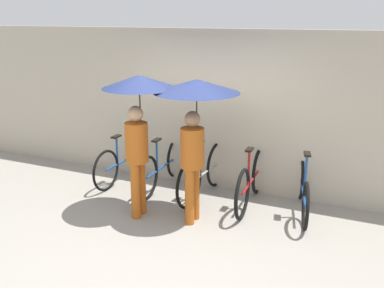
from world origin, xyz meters
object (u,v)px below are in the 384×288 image
Objects in this scene: parked_bicycle_2 at (204,172)px; parked_bicycle_4 at (303,189)px; parked_bicycle_0 at (124,160)px; pedestrian_center at (195,107)px; parked_bicycle_1 at (163,166)px; parked_bicycle_3 at (251,181)px; pedestrian_leading at (138,106)px.

parked_bicycle_4 is at bearing -84.55° from parked_bicycle_2.
parked_bicycle_0 is 2.31m from pedestrian_center.
parked_bicycle_4 is (3.10, -0.06, -0.01)m from parked_bicycle_0.
parked_bicycle_2 is 1.47m from pedestrian_center.
parked_bicycle_1 is 2.32m from parked_bicycle_4.
parked_bicycle_0 reaches higher than parked_bicycle_3.
parked_bicycle_4 is 2.66m from pedestrian_leading.
pedestrian_leading is 0.80m from pedestrian_center.
parked_bicycle_2 is at bearing 54.25° from pedestrian_leading.
parked_bicycle_3 is (1.55, -0.08, 0.01)m from parked_bicycle_1.
parked_bicycle_3 is at bearing -87.06° from parked_bicycle_2.
parked_bicycle_2 is 1.04× the size of parked_bicycle_4.
parked_bicycle_0 is 1.02× the size of parked_bicycle_4.
parked_bicycle_0 is 0.99× the size of parked_bicycle_3.
parked_bicycle_4 is 2.03m from pedestrian_center.
parked_bicycle_1 is (0.77, -0.02, 0.01)m from parked_bicycle_0.
pedestrian_leading reaches higher than parked_bicycle_4.
parked_bicycle_0 is 1.55m from parked_bicycle_2.
parked_bicycle_1 is at bearing -90.38° from parked_bicycle_0.
pedestrian_center is at bearing 140.05° from parked_bicycle_3.
parked_bicycle_4 is at bearing 31.49° from pedestrian_center.
parked_bicycle_0 reaches higher than parked_bicycle_4.
parked_bicycle_0 reaches higher than parked_bicycle_1.
parked_bicycle_2 is 0.88× the size of pedestrian_center.
parked_bicycle_2 is at bearing 77.91° from parked_bicycle_4.
pedestrian_leading reaches higher than parked_bicycle_0.
pedestrian_leading is at bearing 121.17° from parked_bicycle_3.
parked_bicycle_3 is (2.32, -0.11, 0.02)m from parked_bicycle_0.
parked_bicycle_0 is at bearing 129.76° from pedestrian_leading.
pedestrian_leading is (0.17, -1.00, 1.22)m from parked_bicycle_1.
parked_bicycle_2 is at bearing 103.71° from pedestrian_center.
parked_bicycle_4 is 0.85× the size of pedestrian_center.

